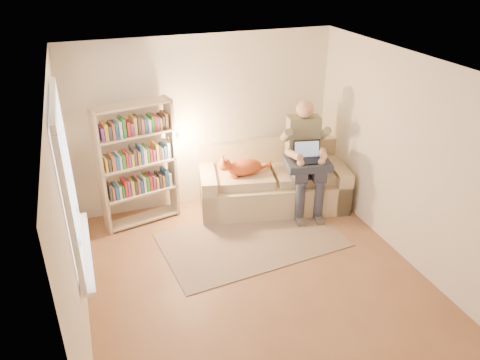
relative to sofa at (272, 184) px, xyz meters
name	(u,v)px	position (x,y,z in m)	size (l,w,h in m)	color
floor	(258,282)	(-0.91, -1.75, -0.35)	(4.50, 4.50, 0.00)	brown
ceiling	(263,71)	(-0.91, -1.75, 2.25)	(4.00, 4.50, 0.02)	white
wall_left	(70,221)	(-2.91, -1.75, 0.95)	(0.02, 4.50, 2.60)	silver
wall_right	(411,163)	(1.09, -1.75, 0.95)	(0.02, 4.50, 2.60)	silver
wall_back	(205,123)	(-0.91, 0.50, 0.95)	(4.00, 0.02, 2.60)	silver
wall_front	(381,332)	(-0.91, -4.00, 0.95)	(4.00, 0.02, 2.60)	silver
window	(74,204)	(-2.86, -1.55, 1.03)	(0.12, 1.52, 1.69)	white
sofa	(272,184)	(0.00, 0.00, 0.00)	(2.40, 1.45, 0.95)	#C5B38B
person	(305,152)	(0.41, -0.26, 0.59)	(0.61, 0.83, 1.69)	gray
cat	(239,167)	(-0.56, -0.03, 0.39)	(0.82, 0.39, 0.30)	orange
blanket	(313,163)	(0.45, -0.45, 0.48)	(0.64, 0.52, 0.11)	#252E41
laptop	(314,155)	(0.45, -0.44, 0.61)	(0.45, 0.39, 0.35)	black
bookshelf	(137,159)	(-2.01, 0.15, 0.66)	(1.25, 0.50, 1.83)	#BEAC90
rug	(252,240)	(-0.66, -0.87, -0.34)	(2.45, 1.45, 0.01)	gray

